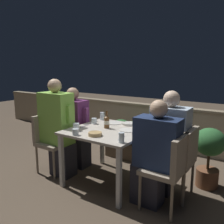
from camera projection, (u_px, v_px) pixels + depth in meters
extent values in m
plane|color=brown|center=(109.00, 181.00, 3.23)|extent=(16.00, 16.00, 0.00)
cube|color=gray|center=(159.00, 127.00, 4.56)|extent=(9.00, 0.14, 0.77)
cube|color=gray|center=(160.00, 106.00, 4.48)|extent=(9.00, 0.18, 0.04)
cube|color=#BCB2A3|center=(109.00, 131.00, 3.09)|extent=(0.97, 0.98, 0.03)
cube|color=silver|center=(61.00, 161.00, 3.04)|extent=(0.05, 0.05, 0.70)
cube|color=silver|center=(119.00, 178.00, 2.56)|extent=(0.05, 0.05, 0.70)
cube|color=silver|center=(102.00, 142.00, 3.76)|extent=(0.05, 0.05, 0.70)
cube|color=silver|center=(153.00, 154.00, 3.28)|extent=(0.05, 0.05, 0.70)
cube|color=brown|center=(132.00, 150.00, 4.03)|extent=(0.88, 0.36, 0.28)
ellipsoid|color=#2D6633|center=(120.00, 130.00, 4.11)|extent=(0.40, 0.47, 0.38)
ellipsoid|color=#2D6633|center=(133.00, 132.00, 3.98)|extent=(0.40, 0.47, 0.38)
ellipsoid|color=#2D6633|center=(146.00, 135.00, 3.84)|extent=(0.40, 0.47, 0.38)
cube|color=gray|center=(54.00, 143.00, 3.44)|extent=(0.41, 0.41, 0.05)
cube|color=gray|center=(45.00, 127.00, 3.50)|extent=(0.06, 0.41, 0.38)
cylinder|color=#7F705B|center=(37.00, 160.00, 3.44)|extent=(0.03, 0.03, 0.42)
cylinder|color=#7F705B|center=(54.00, 165.00, 3.25)|extent=(0.03, 0.03, 0.42)
cylinder|color=#7F705B|center=(55.00, 152.00, 3.73)|extent=(0.03, 0.03, 0.42)
cylinder|color=#7F705B|center=(72.00, 157.00, 3.54)|extent=(0.03, 0.03, 0.42)
cube|color=#282833|center=(63.00, 159.00, 3.39)|extent=(0.33, 0.23, 0.47)
cube|color=#8CCC4C|center=(56.00, 118.00, 3.33)|extent=(0.47, 0.26, 0.72)
cube|color=#8CCC4C|center=(69.00, 114.00, 3.18)|extent=(0.07, 0.07, 0.24)
sphere|color=tan|center=(55.00, 86.00, 3.24)|extent=(0.19, 0.19, 0.19)
cube|color=gray|center=(71.00, 137.00, 3.74)|extent=(0.41, 0.41, 0.05)
cube|color=gray|center=(62.00, 122.00, 3.80)|extent=(0.06, 0.41, 0.38)
cylinder|color=#7F705B|center=(55.00, 152.00, 3.74)|extent=(0.03, 0.03, 0.42)
cylinder|color=#7F705B|center=(72.00, 157.00, 3.55)|extent=(0.03, 0.03, 0.42)
cylinder|color=#7F705B|center=(71.00, 146.00, 4.03)|extent=(0.03, 0.03, 0.42)
cylinder|color=#7F705B|center=(87.00, 150.00, 3.84)|extent=(0.03, 0.03, 0.42)
cube|color=#282833|center=(79.00, 152.00, 3.69)|extent=(0.29, 0.23, 0.47)
cube|color=#6B2D66|center=(74.00, 118.00, 3.64)|extent=(0.42, 0.26, 0.57)
cube|color=#6B2D66|center=(86.00, 116.00, 3.49)|extent=(0.07, 0.07, 0.24)
sphere|color=tan|center=(73.00, 94.00, 3.57)|extent=(0.19, 0.19, 0.19)
cube|color=gray|center=(162.00, 170.00, 2.56)|extent=(0.41, 0.41, 0.05)
cube|color=gray|center=(180.00, 155.00, 2.41)|extent=(0.06, 0.41, 0.38)
cylinder|color=#7F705B|center=(140.00, 192.00, 2.55)|extent=(0.03, 0.03, 0.42)
cylinder|color=#7F705B|center=(172.00, 203.00, 2.36)|extent=(0.03, 0.03, 0.42)
cylinder|color=#7F705B|center=(153.00, 179.00, 2.84)|extent=(0.03, 0.03, 0.42)
cylinder|color=#7F705B|center=(183.00, 188.00, 2.65)|extent=(0.03, 0.03, 0.42)
cube|color=#282833|center=(148.00, 184.00, 2.69)|extent=(0.33, 0.23, 0.47)
cube|color=navy|center=(157.00, 143.00, 2.54)|extent=(0.48, 0.26, 0.55)
cube|color=navy|center=(137.00, 133.00, 2.66)|extent=(0.07, 0.07, 0.24)
sphere|color=tan|center=(159.00, 109.00, 2.46)|extent=(0.19, 0.19, 0.19)
cube|color=gray|center=(174.00, 161.00, 2.82)|extent=(0.41, 0.41, 0.05)
cube|color=gray|center=(191.00, 146.00, 2.68)|extent=(0.06, 0.41, 0.38)
cylinder|color=#7F705B|center=(154.00, 181.00, 2.81)|extent=(0.03, 0.03, 0.42)
cylinder|color=#7F705B|center=(183.00, 189.00, 2.62)|extent=(0.03, 0.03, 0.42)
cylinder|color=#7F705B|center=(165.00, 170.00, 3.10)|extent=(0.03, 0.03, 0.42)
cylinder|color=#7F705B|center=(192.00, 177.00, 2.91)|extent=(0.03, 0.03, 0.42)
cube|color=#282833|center=(160.00, 173.00, 2.95)|extent=(0.30, 0.23, 0.47)
cube|color=silver|center=(170.00, 133.00, 2.79)|extent=(0.44, 0.26, 0.62)
cube|color=silver|center=(151.00, 124.00, 2.91)|extent=(0.07, 0.07, 0.24)
sphere|color=beige|center=(172.00, 99.00, 2.71)|extent=(0.19, 0.19, 0.19)
cylinder|color=brown|center=(107.00, 123.00, 3.14)|extent=(0.07, 0.07, 0.14)
cylinder|color=beige|center=(107.00, 122.00, 3.14)|extent=(0.07, 0.07, 0.05)
cone|color=brown|center=(107.00, 117.00, 3.13)|extent=(0.07, 0.07, 0.03)
cylinder|color=brown|center=(107.00, 113.00, 3.12)|extent=(0.03, 0.03, 0.06)
cylinder|color=silver|center=(127.00, 130.00, 3.03)|extent=(0.21, 0.21, 0.01)
cylinder|color=silver|center=(115.00, 123.00, 3.42)|extent=(0.23, 0.23, 0.01)
cylinder|color=beige|center=(128.00, 124.00, 3.32)|extent=(0.17, 0.17, 0.03)
torus|color=beige|center=(128.00, 123.00, 3.32)|extent=(0.17, 0.17, 0.01)
cylinder|color=tan|center=(95.00, 134.00, 2.81)|extent=(0.16, 0.16, 0.04)
torus|color=tan|center=(95.00, 133.00, 2.81)|extent=(0.16, 0.16, 0.01)
cylinder|color=silver|center=(141.00, 123.00, 3.21)|extent=(0.08, 0.08, 0.10)
cylinder|color=silver|center=(76.00, 127.00, 3.03)|extent=(0.08, 0.08, 0.10)
cylinder|color=silver|center=(75.00, 132.00, 2.83)|extent=(0.08, 0.08, 0.08)
cylinder|color=silver|center=(102.00, 116.00, 3.63)|extent=(0.07, 0.07, 0.12)
cylinder|color=silver|center=(94.00, 121.00, 3.38)|extent=(0.07, 0.07, 0.08)
cylinder|color=silver|center=(121.00, 138.00, 2.55)|extent=(0.06, 0.06, 0.11)
cube|color=silver|center=(121.00, 138.00, 2.72)|extent=(0.04, 0.17, 0.01)
cube|color=silver|center=(84.00, 126.00, 3.24)|extent=(0.04, 0.17, 0.01)
cylinder|color=brown|center=(207.00, 178.00, 3.08)|extent=(0.28, 0.28, 0.24)
cylinder|color=#47331E|center=(208.00, 161.00, 3.04)|extent=(0.03, 0.03, 0.21)
ellipsoid|color=#2D6633|center=(210.00, 142.00, 2.99)|extent=(0.39, 0.39, 0.35)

